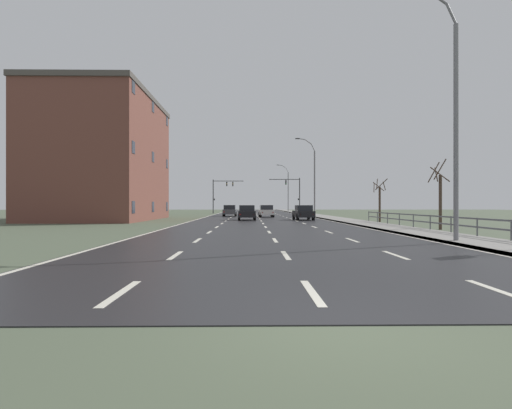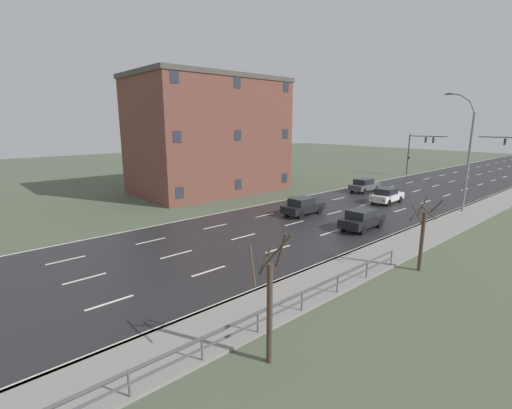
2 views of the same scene
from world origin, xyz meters
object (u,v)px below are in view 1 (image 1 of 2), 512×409
Objects in this scene: street_lamp_foreground at (453,117)px; traffic_signal_right at (294,190)px; car_far_right at (266,211)px; car_far_left at (230,211)px; street_lamp_distant at (287,189)px; traffic_signal_left at (221,190)px; car_near_right at (247,212)px; street_lamp_midground at (313,178)px; car_near_left at (303,212)px; brick_building at (104,158)px.

street_lamp_foreground is 1.68× the size of traffic_signal_right.
car_far_right is (-5.87, -20.39, -3.46)m from traffic_signal_right.
car_far_right is 6.19m from car_far_left.
traffic_signal_left is at bearing -130.24° from street_lamp_distant.
traffic_signal_left is 33.00m from car_near_right.
street_lamp_midground reaches higher than car_far_right.
traffic_signal_left is 1.50× the size of car_far_right.
street_lamp_foreground is 1.02× the size of street_lamp_distant.
traffic_signal_right is (-0.56, 55.92, -1.07)m from street_lamp_foreground.
car_far_right is at bearing -106.06° from traffic_signal_right.
street_lamp_distant is at bearing 84.01° from car_near_left.
street_lamp_distant reaches higher than traffic_signal_right.
car_far_right is at bearing -99.35° from street_lamp_distant.
car_far_left is (-4.94, 3.74, 0.00)m from car_far_right.
street_lamp_midground is at bearing -10.47° from car_far_left.
traffic_signal_left is 1.53× the size of car_far_left.
traffic_signal_left is (-13.95, 57.91, -0.99)m from street_lamp_foreground.
street_lamp_midground is 12.33m from car_far_left.
car_near_left is (-2.37, -30.45, -3.46)m from traffic_signal_right.
car_far_left is at bearing 140.39° from car_far_right.
street_lamp_distant is 2.60× the size of car_near_right.
street_lamp_distant reaches higher than car_far_left.
brick_building reaches higher than car_far_right.
car_far_right is (-6.40, -38.83, -4.42)m from street_lamp_distant.
traffic_signal_right is 30.73m from car_near_left.
car_far_right is at bearing 106.57° from car_near_left.
street_lamp_midground is 18.77m from traffic_signal_right.
car_near_right is 13.99m from car_far_left.
street_lamp_foreground is 1.02× the size of street_lamp_midground.
car_far_right is at bearing 27.58° from brick_building.
street_lamp_distant reaches higher than traffic_signal_left.
brick_building reaches higher than car_far_left.
street_lamp_foreground is 27.38m from car_near_right.
brick_building is at bearing -134.58° from car_far_left.
street_lamp_foreground is at bearing -89.95° from street_lamp_midground.
car_near_left is 16.17m from car_far_left.
street_lamp_midground is at bearing 24.33° from brick_building.
car_far_left is 0.24× the size of brick_building.
street_lamp_distant is at bearing 49.76° from traffic_signal_left.
street_lamp_midground is at bearing -56.12° from traffic_signal_left.
traffic_signal_right is at bearing 51.48° from brick_building.
car_far_left is (-10.81, -16.65, -3.46)m from traffic_signal_right.
car_near_left is at bearing -73.32° from car_far_right.
street_lamp_midground is (-0.03, 37.18, -0.15)m from street_lamp_foreground.
car_near_right is 0.99× the size of car_near_left.
brick_building is at bearing -155.67° from street_lamp_midground.
car_near_right and car_near_left have the same top height.
street_lamp_distant is 18.47m from traffic_signal_right.
street_lamp_midground is 2.57× the size of car_near_right.
traffic_signal_left is 19.15m from car_far_left.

